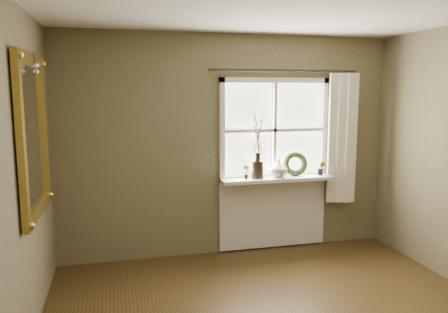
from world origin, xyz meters
name	(u,v)px	position (x,y,z in m)	size (l,w,h in m)	color
wall_back	(229,145)	(0.00, 2.30, 1.30)	(4.00, 0.10, 2.60)	brown
window_frame	(274,130)	(0.55, 2.23, 1.48)	(1.36, 0.06, 1.24)	silver
window_sill	(277,179)	(0.55, 2.12, 0.90)	(1.36, 0.26, 0.04)	silver
window_apron	(273,212)	(0.55, 2.23, 0.46)	(1.36, 0.04, 0.88)	silver
dark_jug	(257,170)	(0.31, 2.12, 1.03)	(0.14, 0.14, 0.21)	black
cream_vase	(278,168)	(0.57, 2.12, 1.03)	(0.21, 0.21, 0.22)	silver
wreath	(295,167)	(0.80, 2.16, 1.03)	(0.30, 0.30, 0.07)	#2B431D
potted_plant_left	(246,172)	(0.16, 2.12, 1.00)	(0.09, 0.06, 0.17)	#2B431D
potted_plant_right	(321,168)	(1.13, 2.12, 1.01)	(0.09, 0.08, 0.17)	#2B431D
curtain	(341,139)	(1.39, 2.13, 1.37)	(0.36, 0.12, 1.59)	silver
curtain_rod	(285,71)	(0.65, 2.17, 2.18)	(0.03, 0.03, 1.84)	black
gilt_mirror	(33,136)	(-1.96, 1.13, 1.58)	(0.10, 1.11, 1.32)	white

